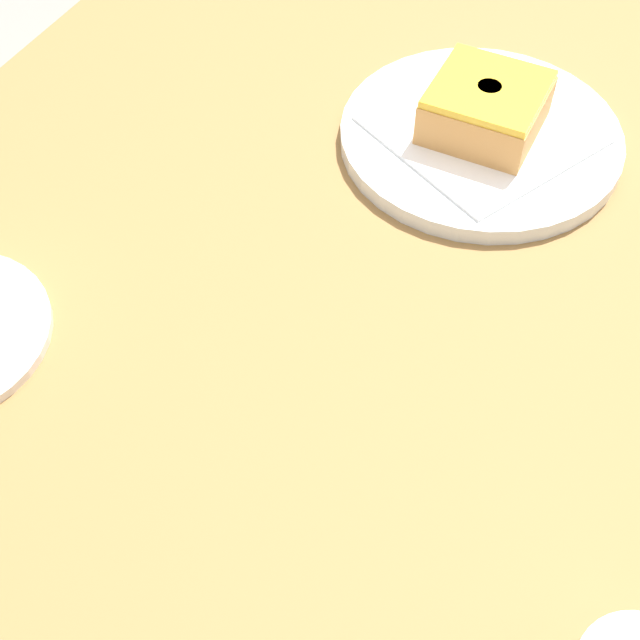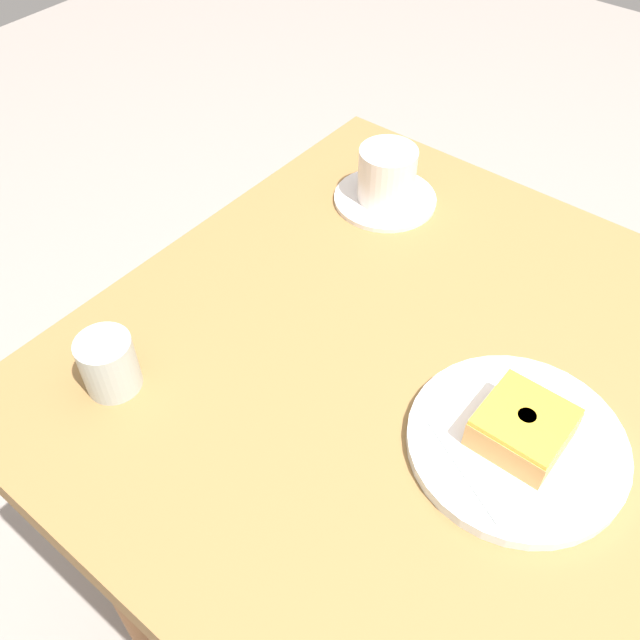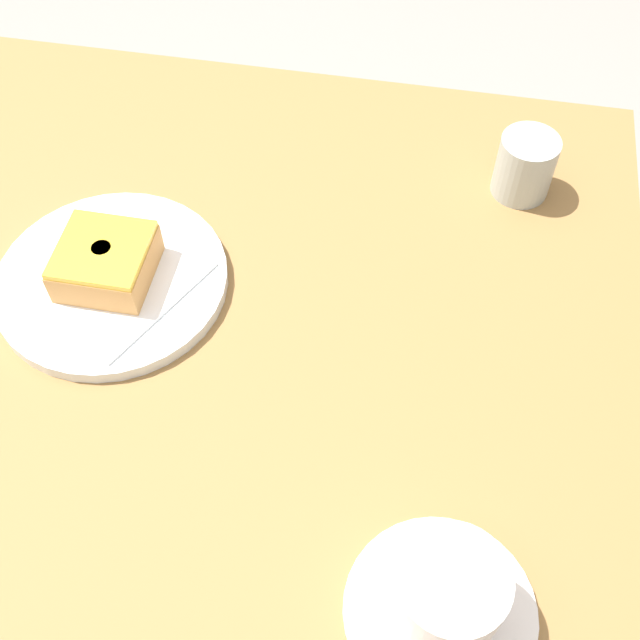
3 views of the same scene
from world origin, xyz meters
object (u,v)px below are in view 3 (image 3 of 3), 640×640
(plate_glazed_square, at_px, (112,281))
(sugar_jar, at_px, (525,166))
(donut_glazed_square, at_px, (106,261))
(coffee_cup, at_px, (446,598))

(plate_glazed_square, height_order, sugar_jar, sugar_jar)
(donut_glazed_square, xyz_separation_m, coffee_cup, (0.36, -0.27, 0.00))
(coffee_cup, distance_m, sugar_jar, 0.48)
(plate_glazed_square, xyz_separation_m, sugar_jar, (0.41, 0.21, 0.03))
(plate_glazed_square, xyz_separation_m, donut_glazed_square, (0.00, 0.00, 0.03))
(plate_glazed_square, relative_size, donut_glazed_square, 2.65)
(coffee_cup, relative_size, sugar_jar, 2.13)
(plate_glazed_square, distance_m, donut_glazed_square, 0.03)
(plate_glazed_square, distance_m, coffee_cup, 0.45)
(sugar_jar, bearing_deg, coffee_cup, -95.21)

